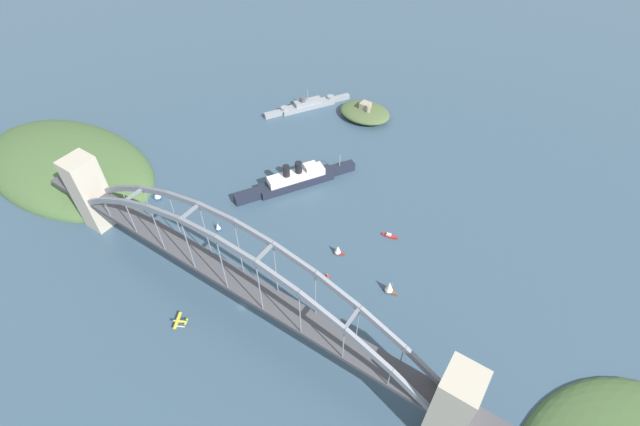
{
  "coord_description": "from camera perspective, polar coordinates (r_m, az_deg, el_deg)",
  "views": [
    {
      "loc": [
        115.44,
        -93.83,
        219.3
      ],
      "look_at": [
        0.0,
        79.9,
        8.0
      ],
      "focal_mm": 25.44,
      "sensor_mm": 36.0,
      "label": 1
    }
  ],
  "objects": [
    {
      "name": "small_boat_2",
      "position": [
        281.73,
        2.26,
        -4.63
      ],
      "size": [
        7.37,
        5.05,
        7.78
      ],
      "color": "#B2231E",
      "rests_on": "ground"
    },
    {
      "name": "ground_plane",
      "position": [
        265.0,
        -9.81,
        -11.53
      ],
      "size": [
        1400.0,
        1400.0,
        0.0
      ],
      "primitive_type": "plane",
      "color": "#385166"
    },
    {
      "name": "small_boat_3",
      "position": [
        296.38,
        8.74,
        -2.84
      ],
      "size": [
        10.39,
        3.72,
        2.17
      ],
      "color": "#B2231E",
      "rests_on": "ground"
    },
    {
      "name": "harbor_arch_bridge",
      "position": [
        242.41,
        -10.61,
        -7.91
      ],
      "size": [
        303.14,
        17.43,
        66.34
      ],
      "color": "#BCB29E",
      "rests_on": "ground"
    },
    {
      "name": "small_boat_4",
      "position": [
        302.7,
        -12.72,
        -1.65
      ],
      "size": [
        4.53,
        5.8,
        6.53
      ],
      "color": "#234C8C",
      "rests_on": "ground"
    },
    {
      "name": "channel_marker_buoy",
      "position": [
        272.4,
        0.94,
        -7.86
      ],
      "size": [
        2.2,
        2.2,
        2.75
      ],
      "color": "red",
      "rests_on": "ground"
    },
    {
      "name": "fort_island_mid_harbor",
      "position": [
        398.21,
        5.67,
        12.52
      ],
      "size": [
        44.37,
        34.28,
        14.32
      ],
      "color": "#4C6038",
      "rests_on": "ground"
    },
    {
      "name": "naval_cruiser",
      "position": [
        408.95,
        -1.63,
        13.45
      ],
      "size": [
        46.44,
        70.26,
        17.62
      ],
      "color": "gray",
      "rests_on": "ground"
    },
    {
      "name": "headland_west_shore",
      "position": [
        394.9,
        -29.4,
        5.08
      ],
      "size": [
        159.61,
        92.8,
        30.7
      ],
      "color": "#476638",
      "rests_on": "ground"
    },
    {
      "name": "small_boat_0",
      "position": [
        266.28,
        8.73,
        -9.15
      ],
      "size": [
        8.7,
        5.08,
        10.02
      ],
      "color": "brown",
      "rests_on": "ground"
    },
    {
      "name": "seaplane_taxiing_near_bridge",
      "position": [
        265.14,
        -17.26,
        -12.93
      ],
      "size": [
        8.8,
        10.09,
        4.74
      ],
      "color": "#B7B7B2",
      "rests_on": "ground"
    },
    {
      "name": "small_boat_1",
      "position": [
        335.31,
        -19.88,
        2.26
      ],
      "size": [
        8.56,
        5.51,
        9.32
      ],
      "color": "#234C8C",
      "rests_on": "ground"
    },
    {
      "name": "ocean_liner",
      "position": [
        325.34,
        -3.06,
        4.24
      ],
      "size": [
        54.35,
        81.81,
        20.02
      ],
      "color": "#1E2333",
      "rests_on": "ground"
    }
  ]
}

